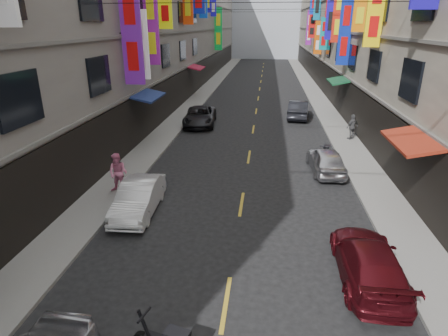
% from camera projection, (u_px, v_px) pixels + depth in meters
% --- Properties ---
extents(sidewalk_left, '(2.00, 90.00, 0.12)m').
position_uv_depth(sidewalk_left, '(200.00, 97.00, 38.51)').
color(sidewalk_left, slate).
rests_on(sidewalk_left, ground).
extents(sidewalk_right, '(2.00, 90.00, 0.12)m').
position_uv_depth(sidewalk_right, '(319.00, 99.00, 37.23)').
color(sidewalk_right, slate).
rests_on(sidewalk_right, ground).
extents(haze_block, '(18.00, 8.00, 22.00)m').
position_uv_depth(haze_block, '(267.00, 4.00, 80.29)').
color(haze_block, '#AAAFBE').
rests_on(haze_block, ground).
extents(street_awnings, '(13.99, 35.20, 0.41)m').
position_uv_depth(street_awnings, '(231.00, 97.00, 22.12)').
color(street_awnings, '#155225').
rests_on(street_awnings, ground).
extents(lane_markings, '(0.12, 80.20, 0.01)m').
position_uv_depth(lane_markings, '(257.00, 104.00, 35.11)').
color(lane_markings, gold).
rests_on(lane_markings, ground).
extents(scooter_far_right, '(0.76, 1.75, 1.14)m').
position_uv_depth(scooter_far_right, '(326.00, 154.00, 20.26)').
color(scooter_far_right, black).
rests_on(scooter_far_right, ground).
extents(car_left_mid, '(1.51, 3.92, 1.27)m').
position_uv_depth(car_left_mid, '(139.00, 198.00, 14.74)').
color(car_left_mid, white).
rests_on(car_left_mid, ground).
extents(car_left_far, '(2.55, 4.90, 1.32)m').
position_uv_depth(car_left_far, '(200.00, 116.00, 27.69)').
color(car_left_far, black).
rests_on(car_left_far, ground).
extents(car_right_near, '(1.77, 4.25, 1.23)m').
position_uv_depth(car_right_near, '(369.00, 261.00, 10.83)').
color(car_right_near, '#4E0D14').
rests_on(car_right_near, ground).
extents(car_right_mid, '(1.78, 3.87, 1.28)m').
position_uv_depth(car_right_mid, '(326.00, 160.00, 18.80)').
color(car_right_mid, '#B2B2B7').
rests_on(car_right_mid, ground).
extents(car_right_far, '(2.00, 4.43, 1.41)m').
position_uv_depth(car_right_far, '(299.00, 109.00, 29.70)').
color(car_right_far, '#23242A').
rests_on(car_right_far, ground).
extents(pedestrian_lfar, '(0.92, 0.68, 1.77)m').
position_uv_depth(pedestrian_lfar, '(118.00, 173.00, 16.20)').
color(pedestrian_lfar, pink).
rests_on(pedestrian_lfar, sidewalk_left).
extents(pedestrian_rfar, '(1.08, 0.99, 1.62)m').
position_uv_depth(pedestrian_rfar, '(352.00, 127.00, 23.79)').
color(pedestrian_rfar, '#505052').
rests_on(pedestrian_rfar, sidewalk_right).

